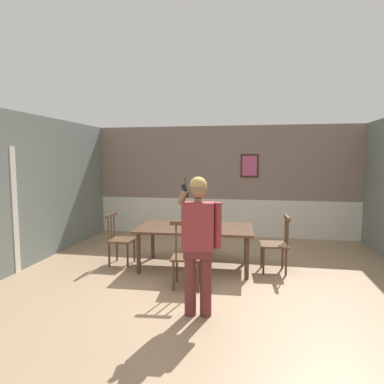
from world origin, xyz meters
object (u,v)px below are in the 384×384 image
at_px(chair_near_window, 187,256).
at_px(chair_at_table_head, 120,239).
at_px(dining_table, 195,231).
at_px(chair_opposite_corner, 276,244).
at_px(chair_by_doorway, 201,229).
at_px(person_figure, 199,237).

xyz_separation_m(chair_near_window, chair_at_table_head, (-1.40, 0.89, -0.03)).
xyz_separation_m(dining_table, chair_at_table_head, (-1.37, -0.05, -0.19)).
bearing_deg(chair_at_table_head, chair_opposite_corner, 91.71).
height_order(chair_near_window, chair_by_doorway, chair_by_doorway).
height_order(chair_at_table_head, person_figure, person_figure).
height_order(chair_by_doorway, chair_at_table_head, chair_by_doorway).
bearing_deg(chair_opposite_corner, dining_table, 87.84).
relative_size(dining_table, chair_at_table_head, 2.18).
bearing_deg(chair_by_doorway, chair_opposite_corner, 142.38).
bearing_deg(person_figure, chair_near_window, -74.30).
distance_m(chair_opposite_corner, person_figure, 2.14).
relative_size(chair_at_table_head, person_figure, 0.54).
bearing_deg(dining_table, person_figure, -78.80).
relative_size(dining_table, chair_opposite_corner, 2.10).
bearing_deg(chair_at_table_head, dining_table, 91.66).
distance_m(chair_by_doorway, chair_at_table_head, 1.66).
distance_m(chair_near_window, person_figure, 1.01).
height_order(chair_by_doorway, chair_opposite_corner, chair_by_doorway).
height_order(dining_table, person_figure, person_figure).
height_order(chair_opposite_corner, person_figure, person_figure).
distance_m(chair_near_window, chair_at_table_head, 1.66).
bearing_deg(chair_at_table_head, chair_by_doorway, 126.13).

